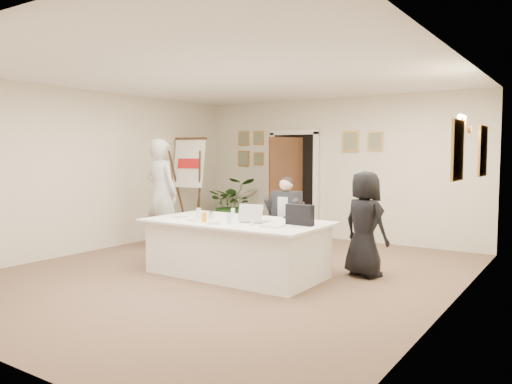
{
  "coord_description": "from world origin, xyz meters",
  "views": [
    {
      "loc": [
        4.25,
        -5.65,
        1.72
      ],
      "look_at": [
        0.06,
        0.6,
        1.13
      ],
      "focal_mm": 35.0,
      "sensor_mm": 36.0,
      "label": 1
    }
  ],
  "objects_px": {
    "flip_chart": "(192,192)",
    "laptop": "(256,212)",
    "standing_woman": "(365,224)",
    "potted_palm": "(233,204)",
    "laptop_bag": "(300,215)",
    "paper_stack": "(272,226)",
    "conference_table": "(237,247)",
    "standing_man": "(161,193)",
    "oj_glass": "(204,217)",
    "seated_man": "(285,220)",
    "steel_jug": "(211,215)"
  },
  "relations": [
    {
      "from": "standing_woman",
      "to": "oj_glass",
      "type": "distance_m",
      "value": 2.23
    },
    {
      "from": "potted_palm",
      "to": "oj_glass",
      "type": "relative_size",
      "value": 9.14
    },
    {
      "from": "seated_man",
      "to": "paper_stack",
      "type": "xyz_separation_m",
      "value": [
        0.52,
        -1.21,
        0.1
      ]
    },
    {
      "from": "potted_palm",
      "to": "paper_stack",
      "type": "relative_size",
      "value": 4.25
    },
    {
      "from": "potted_palm",
      "to": "laptop_bag",
      "type": "xyz_separation_m",
      "value": [
        3.4,
        -3.14,
        0.32
      ]
    },
    {
      "from": "standing_woman",
      "to": "potted_palm",
      "type": "xyz_separation_m",
      "value": [
        -3.97,
        2.3,
        -0.14
      ]
    },
    {
      "from": "laptop",
      "to": "oj_glass",
      "type": "distance_m",
      "value": 0.71
    },
    {
      "from": "standing_man",
      "to": "laptop_bag",
      "type": "bearing_deg",
      "value": 168.95
    },
    {
      "from": "laptop",
      "to": "seated_man",
      "type": "bearing_deg",
      "value": 88.57
    },
    {
      "from": "laptop_bag",
      "to": "potted_palm",
      "type": "bearing_deg",
      "value": 141.82
    },
    {
      "from": "conference_table",
      "to": "potted_palm",
      "type": "xyz_separation_m",
      "value": [
        -2.44,
        3.23,
        0.2
      ]
    },
    {
      "from": "steel_jug",
      "to": "standing_woman",
      "type": "bearing_deg",
      "value": 28.47
    },
    {
      "from": "flip_chart",
      "to": "standing_man",
      "type": "relative_size",
      "value": 1.01
    },
    {
      "from": "standing_woman",
      "to": "potted_palm",
      "type": "bearing_deg",
      "value": -7.94
    },
    {
      "from": "flip_chart",
      "to": "oj_glass",
      "type": "relative_size",
      "value": 15.36
    },
    {
      "from": "conference_table",
      "to": "oj_glass",
      "type": "height_order",
      "value": "oj_glass"
    },
    {
      "from": "laptop_bag",
      "to": "paper_stack",
      "type": "relative_size",
      "value": 1.39
    },
    {
      "from": "laptop_bag",
      "to": "steel_jug",
      "type": "relative_size",
      "value": 3.53
    },
    {
      "from": "paper_stack",
      "to": "potted_palm",
      "type": "bearing_deg",
      "value": 132.43
    },
    {
      "from": "flip_chart",
      "to": "standing_woman",
      "type": "distance_m",
      "value": 4.42
    },
    {
      "from": "standing_man",
      "to": "standing_woman",
      "type": "height_order",
      "value": "standing_man"
    },
    {
      "from": "standing_man",
      "to": "laptop",
      "type": "relative_size",
      "value": 5.36
    },
    {
      "from": "conference_table",
      "to": "paper_stack",
      "type": "bearing_deg",
      "value": -18.06
    },
    {
      "from": "flip_chart",
      "to": "steel_jug",
      "type": "relative_size",
      "value": 18.15
    },
    {
      "from": "seated_man",
      "to": "standing_woman",
      "type": "distance_m",
      "value": 1.31
    },
    {
      "from": "oj_glass",
      "to": "potted_palm",
      "type": "bearing_deg",
      "value": 121.02
    },
    {
      "from": "standing_man",
      "to": "laptop_bag",
      "type": "height_order",
      "value": "standing_man"
    },
    {
      "from": "flip_chart",
      "to": "standing_woman",
      "type": "xyz_separation_m",
      "value": [
        4.24,
        -1.24,
        -0.19
      ]
    },
    {
      "from": "standing_man",
      "to": "standing_woman",
      "type": "bearing_deg",
      "value": -176.88
    },
    {
      "from": "standing_man",
      "to": "oj_glass",
      "type": "relative_size",
      "value": 15.25
    },
    {
      "from": "conference_table",
      "to": "potted_palm",
      "type": "height_order",
      "value": "potted_palm"
    },
    {
      "from": "standing_man",
      "to": "oj_glass",
      "type": "distance_m",
      "value": 2.46
    },
    {
      "from": "paper_stack",
      "to": "steel_jug",
      "type": "xyz_separation_m",
      "value": [
        -1.1,
        0.14,
        0.04
      ]
    },
    {
      "from": "conference_table",
      "to": "steel_jug",
      "type": "xyz_separation_m",
      "value": [
        -0.37,
        -0.1,
        0.44
      ]
    },
    {
      "from": "paper_stack",
      "to": "steel_jug",
      "type": "relative_size",
      "value": 2.55
    },
    {
      "from": "seated_man",
      "to": "laptop_bag",
      "type": "height_order",
      "value": "seated_man"
    },
    {
      "from": "flip_chart",
      "to": "laptop",
      "type": "bearing_deg",
      "value": -35.43
    },
    {
      "from": "oj_glass",
      "to": "steel_jug",
      "type": "height_order",
      "value": "oj_glass"
    },
    {
      "from": "conference_table",
      "to": "laptop_bag",
      "type": "height_order",
      "value": "laptop_bag"
    },
    {
      "from": "laptop_bag",
      "to": "laptop",
      "type": "bearing_deg",
      "value": -168.73
    },
    {
      "from": "conference_table",
      "to": "potted_palm",
      "type": "relative_size",
      "value": 2.15
    },
    {
      "from": "conference_table",
      "to": "flip_chart",
      "type": "xyz_separation_m",
      "value": [
        -2.72,
        2.17,
        0.53
      ]
    },
    {
      "from": "standing_woman",
      "to": "flip_chart",
      "type": "bearing_deg",
      "value": 5.87
    },
    {
      "from": "flip_chart",
      "to": "laptop_bag",
      "type": "bearing_deg",
      "value": -29.51
    },
    {
      "from": "standing_woman",
      "to": "laptop_bag",
      "type": "height_order",
      "value": "standing_woman"
    },
    {
      "from": "potted_palm",
      "to": "steel_jug",
      "type": "xyz_separation_m",
      "value": [
        2.07,
        -3.33,
        0.24
      ]
    },
    {
      "from": "seated_man",
      "to": "laptop_bag",
      "type": "xyz_separation_m",
      "value": [
        0.74,
        -0.88,
        0.22
      ]
    },
    {
      "from": "standing_man",
      "to": "potted_palm",
      "type": "relative_size",
      "value": 1.67
    },
    {
      "from": "steel_jug",
      "to": "conference_table",
      "type": "bearing_deg",
      "value": 14.81
    },
    {
      "from": "potted_palm",
      "to": "laptop_bag",
      "type": "bearing_deg",
      "value": -42.74
    }
  ]
}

